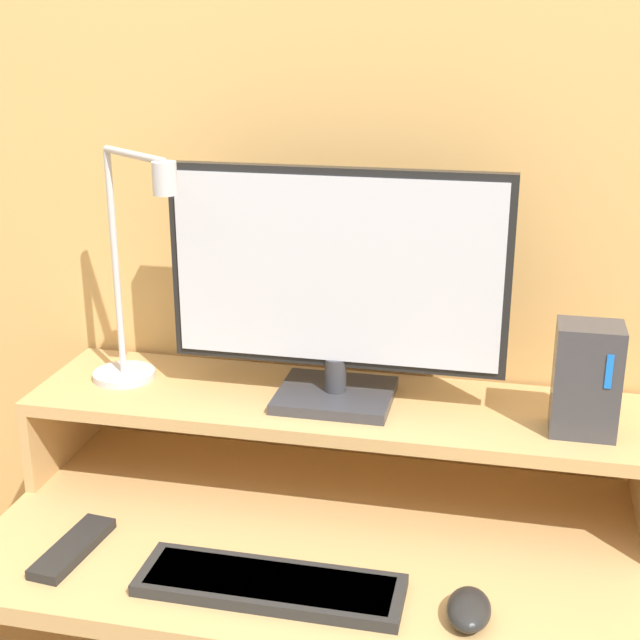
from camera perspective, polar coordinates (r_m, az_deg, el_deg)
wall_back at (r=1.56m, az=2.36°, el=9.88°), size 6.00×0.05×2.50m
monitor_shelf at (r=1.51m, az=1.01°, el=-6.02°), size 1.04×0.27×0.17m
monitor at (r=1.43m, az=0.95°, el=2.37°), size 0.55×0.16×0.39m
desk_lamp at (r=1.53m, az=-11.95°, el=1.63°), size 0.22×0.18×0.41m
router_dock at (r=1.42m, az=16.68°, el=-3.66°), size 0.10×0.08×0.18m
keyboard at (r=1.33m, az=-3.22°, el=-16.55°), size 0.38×0.11×0.02m
mouse at (r=1.28m, az=9.50°, el=-17.79°), size 0.06×0.09×0.04m
remote_control at (r=1.45m, az=-15.53°, el=-13.88°), size 0.07×0.17×0.02m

